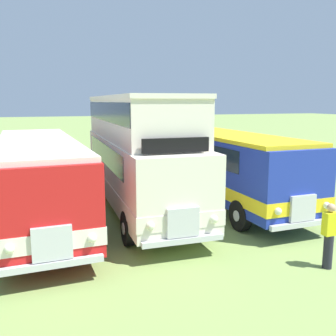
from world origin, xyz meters
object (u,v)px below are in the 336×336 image
bus_fifth_in_row (39,175)px  bus_seventh_in_row (224,163)px  bus_sixth_in_row (137,149)px  marshal_person (329,235)px

bus_fifth_in_row → bus_seventh_in_row: (7.35, 0.19, -0.00)m
bus_sixth_in_row → marshal_person: 7.72m
bus_seventh_in_row → bus_fifth_in_row: bearing=-178.5°
bus_sixth_in_row → marshal_person: bearing=-64.7°
marshal_person → bus_seventh_in_row: bearing=86.1°
bus_sixth_in_row → marshal_person: (3.22, -6.83, -1.58)m
bus_fifth_in_row → bus_seventh_in_row: bearing=1.5°
bus_fifth_in_row → bus_sixth_in_row: size_ratio=1.01×
bus_seventh_in_row → marshal_person: bearing=-93.9°
bus_seventh_in_row → marshal_person: (-0.45, -6.61, -0.86)m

